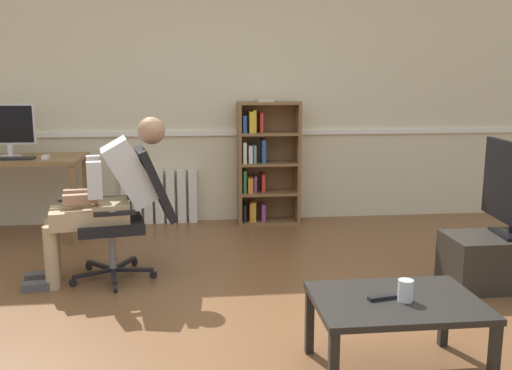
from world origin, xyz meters
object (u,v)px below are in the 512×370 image
Objects in this scene: tv_stand at (509,260)px; drinking_glass at (405,290)px; bookshelf at (264,163)px; radiator at (159,197)px; spare_remote at (382,297)px; office_chair at (131,208)px; person_seated at (107,194)px; keyboard at (10,159)px; imac_monitor at (8,126)px; computer_mouse at (46,157)px; computer_desk at (15,169)px; coffee_table at (396,308)px.

drinking_glass is at bearing -137.12° from tv_stand.
radiator is (-1.07, 0.10, -0.34)m from bookshelf.
radiator is at bearing 174.71° from bookshelf.
bookshelf is 8.45× the size of spare_remote.
radiator is 0.79× the size of office_chair.
keyboard is at bearing -147.71° from person_seated.
imac_monitor is 2.45m from bookshelf.
radiator reaches higher than drinking_glass.
computer_mouse is at bearing 130.95° from drinking_glass.
person_seated is (1.01, -1.09, -0.12)m from keyboard.
computer_desk is 0.98× the size of bookshelf.
person_seated is 1.46× the size of coffee_table.
imac_monitor is 0.49m from computer_mouse.
bookshelf is 11.86× the size of drinking_glass.
computer_desk reaches higher than tv_stand.
bookshelf is at bearing 131.46° from office_chair.
computer_mouse is at bearing 3.75° from keyboard.
office_chair is (-0.11, -1.59, 0.25)m from radiator.
office_chair is at bearing -93.79° from radiator.
office_chair reaches higher than keyboard.
computer_desk is 1.60m from person_seated.
spare_remote is (2.55, -2.65, -0.36)m from keyboard.
radiator is 5.14× the size of spare_remote.
computer_desk is at bearing 93.89° from keyboard.
spare_remote reaches higher than coffee_table.
coffee_table is at bearing 137.01° from drinking_glass.
drinking_glass is at bearing -46.92° from imac_monitor.
spare_remote is at bearing -140.23° from tv_stand.
drinking_glass is 0.71× the size of spare_remote.
coffee_table reaches higher than tv_stand.
person_seated is 7.97× the size of spare_remote.
bookshelf reaches higher than coffee_table.
radiator is 3.33m from tv_stand.
computer_mouse is 0.08× the size of person_seated.
bookshelf is (2.35, 0.29, -0.03)m from computer_desk.
imac_monitor is 4.01m from drinking_glass.
computer_desk is 2.37m from bookshelf.
spare_remote is at bearing -47.50° from computer_desk.
tv_stand is at bearing 70.54° from person_seated.
computer_desk is at bearing 133.26° from coffee_table.
computer_desk is 3.79m from spare_remote.
coffee_table is 0.09m from spare_remote.
person_seated reaches higher than tv_stand.
person_seated is 11.17× the size of drinking_glass.
computer_desk is at bearing 156.41° from tv_stand.
drinking_glass is (0.03, -0.03, 0.10)m from coffee_table.
imac_monitor is 4.39m from tv_stand.
keyboard is 3.69m from spare_remote.
office_chair is at bearing -42.28° from keyboard.
drinking_glass is (0.31, -3.11, -0.17)m from bookshelf.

